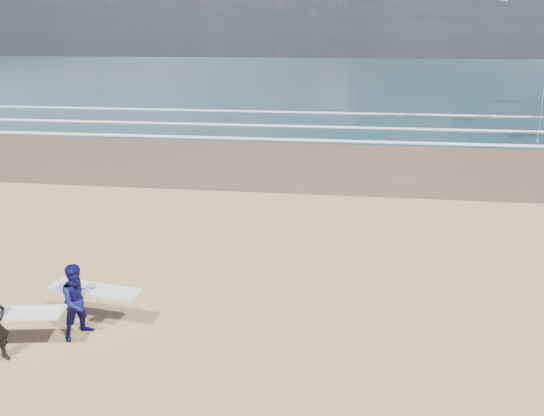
# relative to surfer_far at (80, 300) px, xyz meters

# --- Properties ---
(ocean) EXTENTS (220.00, 100.00, 0.02)m
(ocean) POSITION_rel_surfer_far_xyz_m (19.52, 70.83, -0.89)
(ocean) COLOR #193437
(ocean) RESTS_ON ground
(foam_breakers) EXTENTS (220.00, 11.70, 0.05)m
(foam_breakers) POSITION_rel_surfer_far_xyz_m (19.52, 26.93, -0.85)
(foam_breakers) COLOR white
(foam_breakers) RESTS_ON ground
(surfer_far) EXTENTS (2.25, 1.30, 1.79)m
(surfer_far) POSITION_rel_surfer_far_xyz_m (0.00, 0.00, 0.00)
(surfer_far) COLOR #0C0C43
(surfer_far) RESTS_ON ground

